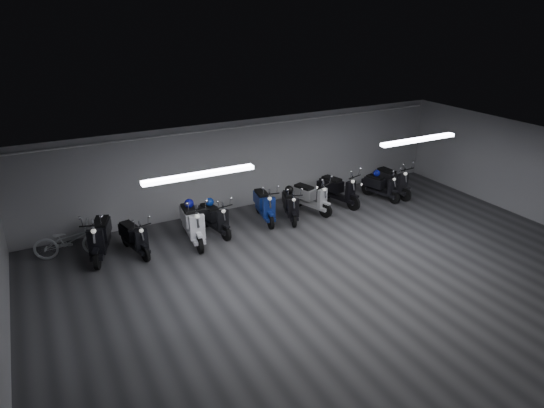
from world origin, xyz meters
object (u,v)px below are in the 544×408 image
helmet_0 (289,190)px  helmet_3 (377,173)px  scooter_5 (291,201)px  bicycle (69,237)px  scooter_0 (99,231)px  scooter_6 (311,193)px  scooter_7 (339,185)px  helmet_1 (210,202)px  scooter_2 (192,217)px  scooter_8 (382,182)px  scooter_4 (265,200)px  scooter_1 (134,232)px  helmet_2 (189,203)px  scooter_9 (393,176)px  scooter_3 (214,213)px

helmet_0 → helmet_3: 3.35m
scooter_5 → bicycle: 6.15m
scooter_0 → scooter_6: bearing=17.8°
scooter_7 → helmet_1: (-4.34, 0.10, 0.20)m
scooter_2 → helmet_0: (3.15, 0.30, 0.14)m
scooter_6 → helmet_1: scooter_6 is taller
scooter_6 → scooter_8: (2.64, -0.16, -0.05)m
scooter_0 → helmet_0: (5.49, -0.04, 0.16)m
scooter_6 → scooter_5: bearing=173.7°
scooter_4 → scooter_6: (1.56, -0.09, -0.01)m
scooter_1 → scooter_8: bearing=-13.1°
bicycle → helmet_2: size_ratio=6.84×
scooter_1 → scooter_9: 8.64m
scooter_2 → scooter_6: scooter_2 is taller
scooter_0 → scooter_1: bearing=0.7°
helmet_2 → scooter_8: bearing=-1.5°
scooter_2 → scooter_4: bearing=13.4°
scooter_8 → helmet_2: bearing=163.6°
scooter_2 → scooter_5: bearing=6.3°
scooter_4 → scooter_9: (4.75, -0.16, 0.02)m
scooter_2 → scooter_7: 5.03m
scooter_0 → scooter_1: 0.84m
scooter_7 → scooter_3: bearing=166.3°
scooter_1 → helmet_1: (2.22, 0.37, 0.28)m
scooter_2 → scooter_3: 0.76m
helmet_1 → scooter_0: bearing=-177.8°
scooter_8 → helmet_0: scooter_8 is taller
scooter_5 → scooter_3: bearing=-165.4°
scooter_4 → scooter_6: 1.57m
scooter_0 → bicycle: scooter_0 is taller
scooter_2 → scooter_3: (0.72, 0.23, -0.11)m
scooter_3 → scooter_7: 4.30m
scooter_3 → scooter_4: bearing=-5.7°
scooter_3 → helmet_2: scooter_3 is taller
scooter_4 → scooter_5: scooter_4 is taller
helmet_1 → helmet_2: size_ratio=0.93×
scooter_4 → helmet_3: 4.15m
scooter_5 → scooter_6: (0.84, 0.18, 0.05)m
helmet_2 → helmet_3: helmet_2 is taller
scooter_4 → scooter_9: size_ratio=0.98×
scooter_2 → helmet_3: 6.50m
scooter_1 → scooter_4: (3.89, 0.28, 0.06)m
helmet_0 → helmet_3: (3.35, 0.03, -0.02)m
scooter_0 → scooter_2: (2.34, -0.34, 0.02)m
scooter_7 → bicycle: (-8.05, 0.33, -0.12)m
scooter_3 → scooter_7: size_ratio=0.90×
scooter_2 → helmet_2: size_ratio=7.78×
scooter_0 → helmet_0: bearing=18.1°
bicycle → helmet_2: bearing=-84.9°
scooter_2 → helmet_3: size_ratio=8.72×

